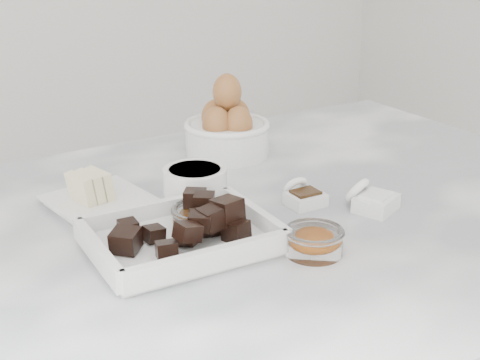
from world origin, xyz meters
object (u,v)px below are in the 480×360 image
chocolate_dish (181,231)px  zest_bowl (314,240)px  vanilla_spoon (303,195)px  salt_spoon (371,199)px  butter_plate (97,196)px  sugar_ramekin (195,185)px  honey_bowl (202,219)px  egg_bowl (227,129)px

chocolate_dish → zest_bowl: size_ratio=3.08×
chocolate_dish → vanilla_spoon: chocolate_dish is taller
salt_spoon → butter_plate: bearing=147.2°
sugar_ramekin → honey_bowl: size_ratio=1.12×
zest_bowl → salt_spoon: 0.17m
sugar_ramekin → vanilla_spoon: size_ratio=1.43×
zest_bowl → vanilla_spoon: (0.08, 0.13, -0.00)m
butter_plate → sugar_ramekin: size_ratio=1.62×
egg_bowl → vanilla_spoon: size_ratio=2.34×
butter_plate → chocolate_dish: bearing=-76.5°
sugar_ramekin → honey_bowl: 0.10m
butter_plate → egg_bowl: egg_bowl is taller
egg_bowl → zest_bowl: (-0.10, -0.38, -0.03)m
honey_bowl → butter_plate: bearing=120.1°
vanilla_spoon → chocolate_dish: bearing=-171.1°
butter_plate → zest_bowl: bearing=-57.6°
honey_bowl → salt_spoon: salt_spoon is taller
chocolate_dish → honey_bowl: chocolate_dish is taller
chocolate_dish → egg_bowl: size_ratio=1.55×
sugar_ramekin → egg_bowl: bearing=47.6°
honey_bowl → zest_bowl: 0.15m
honey_bowl → zest_bowl: (0.09, -0.13, -0.00)m
sugar_ramekin → egg_bowl: egg_bowl is taller
egg_bowl → zest_bowl: egg_bowl is taller
honey_bowl → chocolate_dish: bearing=-149.0°
chocolate_dish → egg_bowl: 0.37m
honey_bowl → zest_bowl: size_ratio=1.08×
egg_bowl → salt_spoon: bearing=-80.5°
chocolate_dish → vanilla_spoon: bearing=8.9°
sugar_ramekin → butter_plate: bearing=152.9°
chocolate_dish → egg_bowl: (0.24, 0.28, 0.02)m
egg_bowl → vanilla_spoon: (-0.02, -0.25, -0.03)m
sugar_ramekin → zest_bowl: size_ratio=1.22×
honey_bowl → zest_bowl: bearing=-54.9°
honey_bowl → salt_spoon: (0.24, -0.06, -0.00)m
honey_bowl → vanilla_spoon: size_ratio=1.27×
honey_bowl → vanilla_spoon: (0.17, 0.01, -0.01)m
egg_bowl → chocolate_dish: bearing=-129.7°
vanilla_spoon → egg_bowl: bearing=85.6°
sugar_ramekin → honey_bowl: (-0.04, -0.09, -0.01)m
butter_plate → egg_bowl: bearing=20.4°
chocolate_dish → honey_bowl: (0.05, 0.03, -0.01)m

